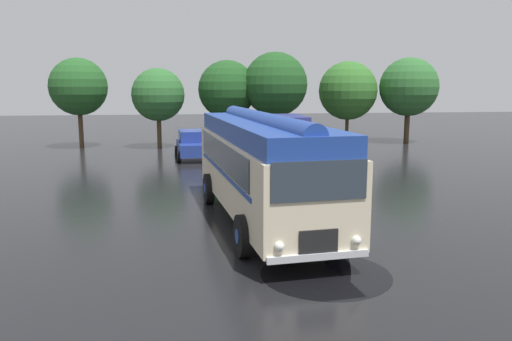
{
  "coord_description": "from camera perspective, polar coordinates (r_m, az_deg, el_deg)",
  "views": [
    {
      "loc": [
        -3.08,
        -14.37,
        4.32
      ],
      "look_at": [
        -0.82,
        2.39,
        1.4
      ],
      "focal_mm": 35.0,
      "sensor_mm": 36.0,
      "label": 1
    }
  ],
  "objects": [
    {
      "name": "tree_far_right",
      "position": [
        38.26,
        10.34,
        9.06
      ],
      "size": [
        4.34,
        4.34,
        6.04
      ],
      "color": "#4C3823",
      "rests_on": "ground"
    },
    {
      "name": "tree_right_of_centre",
      "position": [
        35.24,
        2.17,
        9.74
      ],
      "size": [
        4.47,
        4.47,
        6.57
      ],
      "color": "#4C3823",
      "rests_on": "ground"
    },
    {
      "name": "tree_far_left",
      "position": [
        36.26,
        -19.54,
        9.04
      ],
      "size": [
        3.88,
        3.88,
        6.12
      ],
      "color": "#4C3823",
      "rests_on": "ground"
    },
    {
      "name": "tree_centre",
      "position": [
        35.87,
        -3.17,
        9.35
      ],
      "size": [
        4.1,
        4.1,
        6.03
      ],
      "color": "#4C3823",
      "rests_on": "ground"
    },
    {
      "name": "vintage_bus",
      "position": [
        15.61,
        0.75,
        0.85
      ],
      "size": [
        3.59,
        10.31,
        3.49
      ],
      "color": "beige",
      "rests_on": "ground"
    },
    {
      "name": "tree_extra_right",
      "position": [
        39.11,
        16.91,
        8.99
      ],
      "size": [
        4.31,
        4.31,
        6.3
      ],
      "color": "#4C3823",
      "rests_on": "ground"
    },
    {
      "name": "box_van",
      "position": [
        29.34,
        3.82,
        3.99
      ],
      "size": [
        2.33,
        5.77,
        2.5
      ],
      "color": "navy",
      "rests_on": "ground"
    },
    {
      "name": "tree_left_of_centre",
      "position": [
        34.74,
        -11.09,
        8.48
      ],
      "size": [
        3.57,
        3.57,
        5.43
      ],
      "color": "#4C3823",
      "rests_on": "ground"
    },
    {
      "name": "car_near_left",
      "position": [
        29.63,
        -7.26,
        2.99
      ],
      "size": [
        2.2,
        4.32,
        1.66
      ],
      "color": "navy",
      "rests_on": "ground"
    },
    {
      "name": "ground_plane",
      "position": [
        15.32,
        4.25,
        -6.61
      ],
      "size": [
        120.0,
        120.0,
        0.0
      ],
      "primitive_type": "plane",
      "color": "black"
    },
    {
      "name": "puddle_patch",
      "position": [
        11.87,
        7.95,
        -11.63
      ],
      "size": [
        3.03,
        3.03,
        0.01
      ],
      "primitive_type": "cylinder",
      "color": "black",
      "rests_on": "ground"
    },
    {
      "name": "car_mid_left",
      "position": [
        28.86,
        -1.13,
        2.88
      ],
      "size": [
        2.17,
        4.31,
        1.66
      ],
      "color": "#4C5156",
      "rests_on": "ground"
    }
  ]
}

